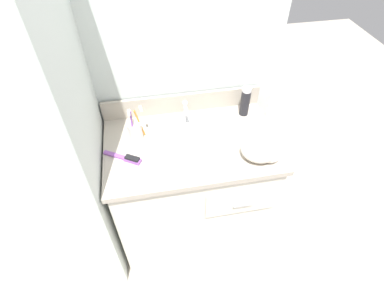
% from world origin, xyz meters
% --- Properties ---
extents(ground_plane, '(6.00, 6.00, 0.00)m').
position_xyz_m(ground_plane, '(0.00, 0.00, 0.00)').
color(ground_plane, '#ADA393').
extents(wall_back, '(1.07, 0.08, 2.20)m').
position_xyz_m(wall_back, '(0.00, 0.33, 1.10)').
color(wall_back, silver).
rests_on(wall_back, ground_plane).
extents(wall_left, '(0.08, 0.63, 2.20)m').
position_xyz_m(wall_left, '(-0.50, 0.00, 1.10)').
color(wall_left, silver).
rests_on(wall_left, ground_plane).
extents(vanity, '(0.89, 0.57, 0.81)m').
position_xyz_m(vanity, '(-0.00, -0.00, 0.42)').
color(vanity, silver).
rests_on(vanity, ground_plane).
extents(backsplash, '(0.89, 0.02, 0.12)m').
position_xyz_m(backsplash, '(0.00, 0.27, 0.87)').
color(backsplash, '#B2A899').
rests_on(backsplash, vanity).
extents(sink_faucet, '(0.09, 0.09, 0.14)m').
position_xyz_m(sink_faucet, '(0.00, 0.17, 0.86)').
color(sink_faucet, silver).
rests_on(sink_faucet, vanity).
extents(toothbrush_cup, '(0.09, 0.07, 0.21)m').
position_xyz_m(toothbrush_cup, '(-0.27, 0.09, 0.87)').
color(toothbrush_cup, silver).
rests_on(toothbrush_cup, vanity).
extents(shaving_cream_can, '(0.05, 0.05, 0.18)m').
position_xyz_m(shaving_cream_can, '(0.34, 0.18, 0.90)').
color(shaving_cream_can, black).
rests_on(shaving_cream_can, vanity).
extents(hairbrush, '(0.19, 0.13, 0.03)m').
position_xyz_m(hairbrush, '(-0.33, -0.06, 0.82)').
color(hairbrush, purple).
rests_on(hairbrush, vanity).
extents(hand_towel, '(0.19, 0.17, 0.09)m').
position_xyz_m(hand_towel, '(0.32, -0.15, 0.85)').
color(hand_towel, beige).
rests_on(hand_towel, vanity).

